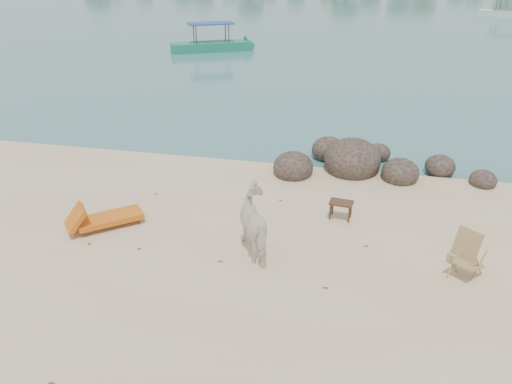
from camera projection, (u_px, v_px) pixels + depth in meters
boulders at (357, 163)px, 15.09m from camera, size 6.37×2.97×1.28m
cow at (259, 224)px, 10.87m from camera, size 1.49×1.79×1.39m
side_table at (341, 211)px, 12.37m from camera, size 0.61×0.44×0.46m
lounge_chair at (109, 216)px, 12.04m from camera, size 1.91×1.75×0.58m
deck_chair at (467, 259)px, 10.11m from camera, size 0.86×0.87×0.91m
boat_near at (211, 27)px, 31.78m from camera, size 5.81×3.78×2.85m
boat_mid at (511, 1)px, 46.53m from camera, size 5.69×4.08×2.84m
dead_leaves at (202, 276)px, 10.35m from camera, size 6.99×7.03×0.00m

